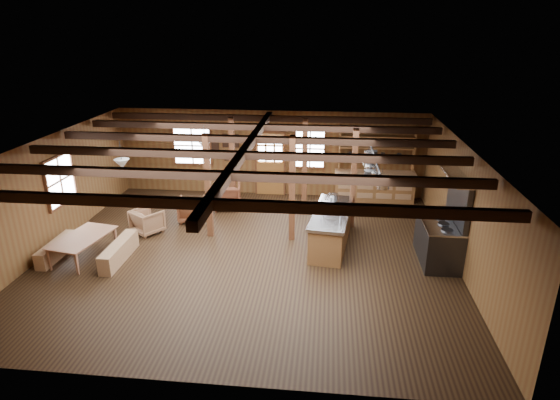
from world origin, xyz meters
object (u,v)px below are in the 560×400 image
commercial_range (442,235)px  dining_table (85,248)px  armchair_b (227,196)px  armchair_c (147,221)px  kitchen_island (331,228)px  armchair_a (192,209)px

commercial_range → dining_table: bearing=-174.7°
armchair_b → armchair_c: bearing=39.5°
kitchen_island → dining_table: size_ratio=1.59×
dining_table → armchair_a: armchair_a is taller
armchair_a → armchair_b: 1.33m
kitchen_island → armchair_c: size_ratio=3.52×
armchair_b → kitchen_island: bearing=134.9°
kitchen_island → dining_table: kitchen_island is taller
armchair_a → armchair_c: (-0.97, -0.96, -0.01)m
armchair_b → dining_table: bearing=44.0°
armchair_c → kitchen_island: bearing=-148.3°
armchair_c → dining_table: bearing=94.7°
kitchen_island → dining_table: (-5.93, -1.35, -0.19)m
commercial_range → armchair_a: (-6.62, 1.79, -0.34)m
commercial_range → armchair_b: (-5.83, 2.86, -0.29)m
dining_table → armchair_a: size_ratio=2.14×
armchair_a → armchair_c: 1.37m
dining_table → armchair_c: 1.88m
dining_table → armchair_b: armchair_b is taller
kitchen_island → commercial_range: 2.68m
armchair_c → commercial_range: bearing=-151.4°
commercial_range → kitchen_island: bearing=168.0°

